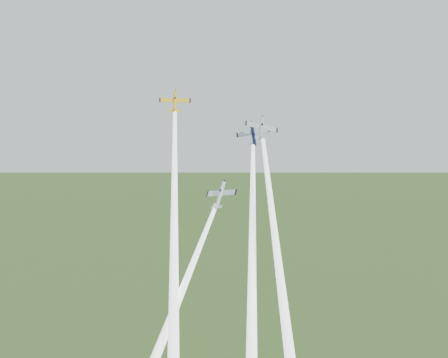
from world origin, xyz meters
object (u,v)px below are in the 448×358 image
(plane_navy, at_px, (253,134))
(plane_silver_low, at_px, (220,195))
(plane_yellow, at_px, (175,102))
(plane_silver_right, at_px, (262,128))

(plane_navy, relative_size, plane_silver_low, 0.98)
(plane_yellow, xyz_separation_m, plane_navy, (19.06, 3.18, -7.91))
(plane_silver_low, bearing_deg, plane_navy, 97.81)
(plane_navy, height_order, plane_silver_right, plane_silver_right)
(plane_navy, distance_m, plane_silver_right, 5.66)
(plane_yellow, relative_size, plane_navy, 0.95)
(plane_navy, xyz_separation_m, plane_silver_right, (2.93, -4.59, 1.55))
(plane_silver_low, bearing_deg, plane_yellow, 162.25)
(plane_silver_right, height_order, plane_silver_low, plane_silver_right)
(plane_navy, bearing_deg, plane_silver_low, -116.17)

